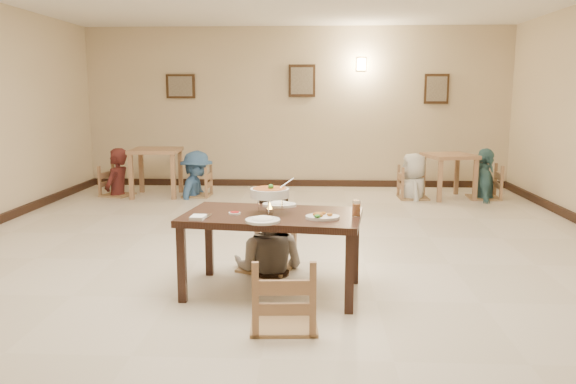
# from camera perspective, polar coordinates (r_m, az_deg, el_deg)

# --- Properties ---
(floor) EXTENTS (10.00, 10.00, 0.00)m
(floor) POSITION_cam_1_polar(r_m,az_deg,el_deg) (6.01, -0.73, -7.09)
(floor) COLOR beige
(floor) RESTS_ON ground
(wall_back) EXTENTS (10.00, 0.00, 10.00)m
(wall_back) POSITION_cam_1_polar(r_m,az_deg,el_deg) (10.74, 0.88, 8.56)
(wall_back) COLOR beige
(wall_back) RESTS_ON floor
(wall_front) EXTENTS (10.00, 0.00, 10.00)m
(wall_front) POSITION_cam_1_polar(r_m,az_deg,el_deg) (0.85, -21.90, -8.52)
(wall_front) COLOR beige
(wall_front) RESTS_ON floor
(baseboard_back) EXTENTS (8.00, 0.06, 0.12)m
(baseboard_back) POSITION_cam_1_polar(r_m,az_deg,el_deg) (10.84, 0.85, 0.92)
(baseboard_back) COLOR black
(baseboard_back) RESTS_ON floor
(picture_a) EXTENTS (0.55, 0.04, 0.45)m
(picture_a) POSITION_cam_1_polar(r_m,az_deg,el_deg) (10.99, -10.86, 10.50)
(picture_a) COLOR #321F12
(picture_a) RESTS_ON wall_back
(picture_b) EXTENTS (0.50, 0.04, 0.60)m
(picture_b) POSITION_cam_1_polar(r_m,az_deg,el_deg) (10.69, 1.43, 11.23)
(picture_b) COLOR #321F12
(picture_b) RESTS_ON wall_back
(picture_c) EXTENTS (0.45, 0.04, 0.55)m
(picture_c) POSITION_cam_1_polar(r_m,az_deg,el_deg) (10.92, 14.86, 10.09)
(picture_c) COLOR #321F12
(picture_c) RESTS_ON wall_back
(wall_sconce) EXTENTS (0.16, 0.05, 0.22)m
(wall_sconce) POSITION_cam_1_polar(r_m,az_deg,el_deg) (10.74, 7.46, 12.75)
(wall_sconce) COLOR #FFD88C
(wall_sconce) RESTS_ON wall_back
(main_table) EXTENTS (1.64, 1.06, 0.72)m
(main_table) POSITION_cam_1_polar(r_m,az_deg,el_deg) (4.95, -1.60, -3.13)
(main_table) COLOR #321C14
(main_table) RESTS_ON floor
(chair_far) EXTENTS (0.50, 0.50, 1.07)m
(chair_far) POSITION_cam_1_polar(r_m,az_deg,el_deg) (5.66, -2.15, -2.59)
(chair_far) COLOR #A58055
(chair_far) RESTS_ON floor
(chair_near) EXTENTS (0.50, 0.50, 1.07)m
(chair_near) POSITION_cam_1_polar(r_m,az_deg,el_deg) (4.27, -0.42, -6.74)
(chair_near) COLOR #A58055
(chair_near) RESTS_ON floor
(main_diner) EXTENTS (0.90, 0.77, 1.60)m
(main_diner) POSITION_cam_1_polar(r_m,az_deg,el_deg) (5.54, -1.96, -0.06)
(main_diner) COLOR gray
(main_diner) RESTS_ON floor
(curry_warmer) EXTENTS (0.38, 0.34, 0.31)m
(curry_warmer) POSITION_cam_1_polar(r_m,az_deg,el_deg) (4.92, -1.87, -0.11)
(curry_warmer) COLOR silver
(curry_warmer) RESTS_ON main_table
(rice_plate_far) EXTENTS (0.32, 0.32, 0.07)m
(rice_plate_far) POSITION_cam_1_polar(r_m,az_deg,el_deg) (5.26, -0.88, -1.27)
(rice_plate_far) COLOR white
(rice_plate_far) RESTS_ON main_table
(rice_plate_near) EXTENTS (0.29, 0.29, 0.07)m
(rice_plate_near) POSITION_cam_1_polar(r_m,az_deg,el_deg) (4.62, -2.59, -2.87)
(rice_plate_near) COLOR white
(rice_plate_near) RESTS_ON main_table
(fried_plate) EXTENTS (0.29, 0.29, 0.06)m
(fried_plate) POSITION_cam_1_polar(r_m,az_deg,el_deg) (4.74, 3.51, -2.47)
(fried_plate) COLOR white
(fried_plate) RESTS_ON main_table
(chili_dish) EXTENTS (0.10, 0.10, 0.02)m
(chili_dish) POSITION_cam_1_polar(r_m,az_deg,el_deg) (4.93, -5.45, -2.14)
(chili_dish) COLOR white
(chili_dish) RESTS_ON main_table
(napkin_cutlery) EXTENTS (0.15, 0.24, 0.03)m
(napkin_cutlery) POSITION_cam_1_polar(r_m,az_deg,el_deg) (4.79, -9.08, -2.55)
(napkin_cutlery) COLOR white
(napkin_cutlery) RESTS_ON main_table
(drink_glass) EXTENTS (0.07, 0.07, 0.14)m
(drink_glass) POSITION_cam_1_polar(r_m,az_deg,el_deg) (4.86, 6.96, -1.70)
(drink_glass) COLOR white
(drink_glass) RESTS_ON main_table
(bg_table_left) EXTENTS (0.88, 0.88, 0.83)m
(bg_table_left) POSITION_cam_1_polar(r_m,az_deg,el_deg) (9.99, -13.26, 3.50)
(bg_table_left) COLOR #A0724D
(bg_table_left) RESTS_ON floor
(bg_table_right) EXTENTS (0.92, 0.92, 0.76)m
(bg_table_right) POSITION_cam_1_polar(r_m,az_deg,el_deg) (9.90, 16.08, 2.93)
(bg_table_right) COLOR #A0724D
(bg_table_right) RESTS_ON floor
(bg_chair_ll) EXTENTS (0.47, 0.47, 1.00)m
(bg_chair_ll) POSITION_cam_1_polar(r_m,az_deg,el_deg) (10.20, -17.05, 2.41)
(bg_chair_ll) COLOR #A58055
(bg_chair_ll) RESTS_ON floor
(bg_chair_lr) EXTENTS (0.46, 0.46, 0.98)m
(bg_chair_lr) POSITION_cam_1_polar(r_m,az_deg,el_deg) (9.84, -9.29, 2.40)
(bg_chair_lr) COLOR #A58055
(bg_chair_lr) RESTS_ON floor
(bg_chair_rl) EXTENTS (0.49, 0.49, 1.04)m
(bg_chair_rl) POSITION_cam_1_polar(r_m,az_deg,el_deg) (9.73, 12.69, 2.36)
(bg_chair_rl) COLOR #A58055
(bg_chair_rl) RESTS_ON floor
(bg_chair_rr) EXTENTS (0.51, 0.51, 1.09)m
(bg_chair_rr) POSITION_cam_1_polar(r_m,az_deg,el_deg) (10.06, 19.38, 2.44)
(bg_chair_rr) COLOR #A58055
(bg_chair_rr) RESTS_ON floor
(bg_diner_a) EXTENTS (0.50, 0.67, 1.67)m
(bg_diner_a) POSITION_cam_1_polar(r_m,az_deg,el_deg) (10.16, -17.15, 4.28)
(bg_diner_a) COLOR #4F1D1B
(bg_diner_a) RESTS_ON floor
(bg_diner_b) EXTENTS (0.74, 1.10, 1.58)m
(bg_diner_b) POSITION_cam_1_polar(r_m,az_deg,el_deg) (9.80, -9.34, 4.14)
(bg_diner_b) COLOR #366399
(bg_diner_b) RESTS_ON floor
(bg_diner_c) EXTENTS (0.50, 0.76, 1.55)m
(bg_diner_c) POSITION_cam_1_polar(r_m,az_deg,el_deg) (9.70, 12.75, 3.86)
(bg_diner_c) COLOR silver
(bg_diner_c) RESTS_ON floor
(bg_diner_d) EXTENTS (0.59, 1.06, 1.71)m
(bg_diner_d) POSITION_cam_1_polar(r_m,az_deg,el_deg) (10.03, 19.48, 4.21)
(bg_diner_d) COLOR teal
(bg_diner_d) RESTS_ON floor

